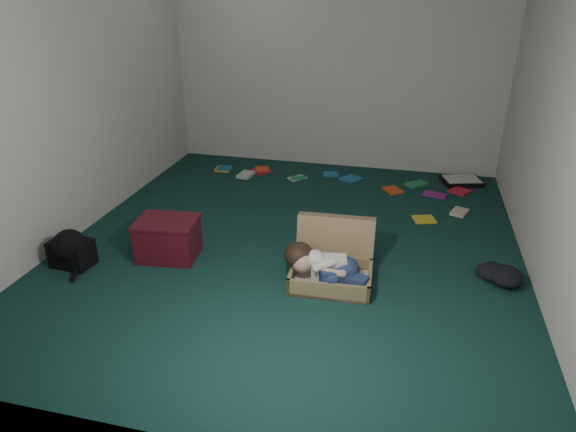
% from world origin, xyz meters
% --- Properties ---
extents(floor, '(4.50, 4.50, 0.00)m').
position_xyz_m(floor, '(0.00, 0.00, 0.00)').
color(floor, '#12342F').
rests_on(floor, ground).
extents(wall_back, '(4.50, 0.00, 4.50)m').
position_xyz_m(wall_back, '(0.00, 2.25, 1.30)').
color(wall_back, silver).
rests_on(wall_back, ground).
extents(wall_front, '(4.50, 0.00, 4.50)m').
position_xyz_m(wall_front, '(0.00, -2.25, 1.30)').
color(wall_front, silver).
rests_on(wall_front, ground).
extents(wall_left, '(0.00, 4.50, 4.50)m').
position_xyz_m(wall_left, '(-2.00, 0.00, 1.30)').
color(wall_left, silver).
rests_on(wall_left, ground).
extents(wall_right, '(0.00, 4.50, 4.50)m').
position_xyz_m(wall_right, '(2.00, 0.00, 1.30)').
color(wall_right, silver).
rests_on(wall_right, ground).
extents(suitcase, '(0.66, 0.65, 0.46)m').
position_xyz_m(suitcase, '(0.45, -0.46, 0.14)').
color(suitcase, olive).
rests_on(suitcase, floor).
extents(person, '(0.69, 0.32, 0.29)m').
position_xyz_m(person, '(0.41, -0.62, 0.18)').
color(person, silver).
rests_on(person, suitcase).
extents(maroon_bin, '(0.54, 0.45, 0.35)m').
position_xyz_m(maroon_bin, '(-0.98, -0.47, 0.17)').
color(maroon_bin, '#4D0F1B').
rests_on(maroon_bin, floor).
extents(backpack, '(0.44, 0.36, 0.25)m').
position_xyz_m(backpack, '(-1.70, -0.80, 0.12)').
color(backpack, black).
rests_on(backpack, floor).
extents(clothing_pile, '(0.52, 0.47, 0.14)m').
position_xyz_m(clothing_pile, '(1.70, -0.15, 0.07)').
color(clothing_pile, black).
rests_on(clothing_pile, floor).
extents(paper_tray, '(0.51, 0.44, 0.06)m').
position_xyz_m(paper_tray, '(1.59, 1.95, 0.03)').
color(paper_tray, black).
rests_on(paper_tray, floor).
extents(book_scatter, '(3.07, 1.32, 0.02)m').
position_xyz_m(book_scatter, '(0.37, 1.55, 0.01)').
color(book_scatter, yellow).
rests_on(book_scatter, floor).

